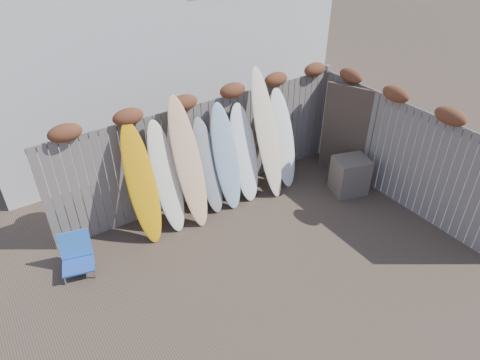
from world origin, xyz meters
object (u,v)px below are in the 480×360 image
beach_chair (77,255)px  wooden_crate (350,175)px  lattice_panel (353,134)px  surfboard_0 (142,184)px

beach_chair → wooden_crate: 5.29m
lattice_panel → surfboard_0: surfboard_0 is taller
lattice_panel → surfboard_0: (-4.37, 0.59, 0.06)m
beach_chair → lattice_panel: (5.67, -0.37, 0.69)m
wooden_crate → lattice_panel: lattice_panel is taller
beach_chair → lattice_panel: lattice_panel is taller
wooden_crate → surfboard_0: 4.12m
lattice_panel → surfboard_0: bearing=148.0°
lattice_panel → beach_chair: bearing=151.9°
wooden_crate → lattice_panel: size_ratio=0.38×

